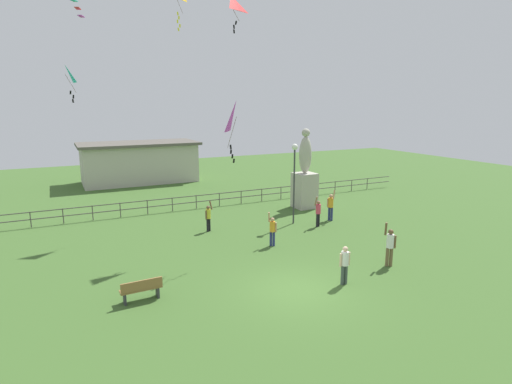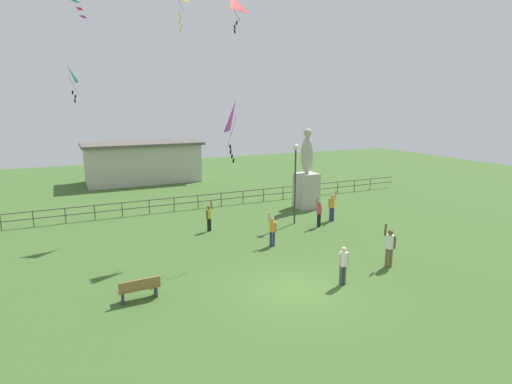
{
  "view_description": "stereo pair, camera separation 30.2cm",
  "coord_description": "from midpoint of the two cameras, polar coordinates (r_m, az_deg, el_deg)",
  "views": [
    {
      "loc": [
        -8.03,
        -12.66,
        7.07
      ],
      "look_at": [
        0.87,
        5.43,
        2.78
      ],
      "focal_mm": 28.95,
      "sensor_mm": 36.0,
      "label": 1
    },
    {
      "loc": [
        -7.76,
        -12.79,
        7.07
      ],
      "look_at": [
        0.87,
        5.43,
        2.78
      ],
      "focal_mm": 28.95,
      "sensor_mm": 36.0,
      "label": 2
    }
  ],
  "objects": [
    {
      "name": "statue_monument",
      "position": [
        28.64,
        7.29,
        1.64
      ],
      "size": [
        1.41,
        1.41,
        5.48
      ],
      "color": "#B2AD9E",
      "rests_on": "ground_plane"
    },
    {
      "name": "ground_plane",
      "position": [
        16.56,
        6.02,
        -13.32
      ],
      "size": [
        80.0,
        80.0,
        0.0
      ],
      "primitive_type": "plane",
      "color": "#3D6028"
    },
    {
      "name": "waterfront_railing",
      "position": [
        28.51,
        -9.3,
        -1.19
      ],
      "size": [
        36.05,
        0.06,
        0.95
      ],
      "color": "#4C4742",
      "rests_on": "ground_plane"
    },
    {
      "name": "person_0",
      "position": [
        20.95,
        2.69,
        -5.18
      ],
      "size": [
        0.38,
        0.39,
        1.76
      ],
      "color": "navy",
      "rests_on": "ground_plane"
    },
    {
      "name": "kite_3",
      "position": [
        18.86,
        -2.34,
        10.18
      ],
      "size": [
        0.95,
        1.13,
        2.82
      ],
      "color": "#B22DB2"
    },
    {
      "name": "person_1",
      "position": [
        24.43,
        9.07,
        -2.7
      ],
      "size": [
        0.5,
        0.29,
        1.84
      ],
      "color": "black",
      "rests_on": "ground_plane"
    },
    {
      "name": "person_3",
      "position": [
        16.95,
        12.46,
        -9.57
      ],
      "size": [
        0.48,
        0.29,
        1.59
      ],
      "color": "#3F4C47",
      "rests_on": "ground_plane"
    },
    {
      "name": "park_bench",
      "position": [
        16.06,
        -15.29,
        -12.72
      ],
      "size": [
        1.51,
        0.47,
        0.85
      ],
      "color": "olive",
      "rests_on": "ground_plane"
    },
    {
      "name": "person_2",
      "position": [
        25.82,
        10.79,
        -1.83
      ],
      "size": [
        0.34,
        0.53,
        1.96
      ],
      "color": "navy",
      "rests_on": "ground_plane"
    },
    {
      "name": "lamppost",
      "position": [
        24.42,
        5.82,
        3.48
      ],
      "size": [
        0.36,
        0.36,
        4.82
      ],
      "color": "#38383D",
      "rests_on": "ground_plane"
    },
    {
      "name": "kite_2",
      "position": [
        23.38,
        -2.95,
        24.25
      ],
      "size": [
        1.26,
        1.02,
        1.83
      ],
      "color": "red"
    },
    {
      "name": "pavilion_building",
      "position": [
        39.67,
        -15.18,
        4.06
      ],
      "size": [
        10.52,
        5.23,
        3.67
      ],
      "color": "#B7B2A3",
      "rests_on": "ground_plane"
    },
    {
      "name": "kite_0",
      "position": [
        25.12,
        -24.24,
        14.43
      ],
      "size": [
        0.75,
        0.77,
        1.96
      ],
      "color": "#19B2B2"
    },
    {
      "name": "person_4",
      "position": [
        23.47,
        -6.14,
        -3.33
      ],
      "size": [
        0.48,
        0.31,
        1.76
      ],
      "color": "black",
      "rests_on": "ground_plane"
    },
    {
      "name": "person_5",
      "position": [
        19.25,
        18.41,
        -6.99
      ],
      "size": [
        0.47,
        0.4,
        2.0
      ],
      "color": "brown",
      "rests_on": "ground_plane"
    }
  ]
}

